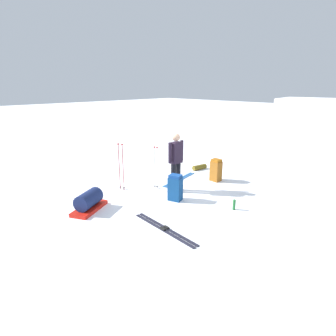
% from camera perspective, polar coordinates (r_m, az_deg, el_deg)
% --- Properties ---
extents(ground_plane, '(80.00, 80.00, 0.00)m').
position_cam_1_polar(ground_plane, '(8.31, 0.00, -4.63)').
color(ground_plane, white).
extents(skier_standing, '(0.22, 0.57, 1.70)m').
position_cam_1_polar(skier_standing, '(8.02, 1.60, 1.76)').
color(skier_standing, black).
rests_on(skier_standing, ground_plane).
extents(ski_pair_near, '(1.90, 0.29, 0.05)m').
position_cam_1_polar(ski_pair_near, '(6.23, -0.70, -12.18)').
color(ski_pair_near, black).
rests_on(ski_pair_near, ground_plane).
extents(ski_pair_far, '(0.50, 1.71, 0.05)m').
position_cam_1_polar(ski_pair_far, '(9.25, 2.32, -2.31)').
color(ski_pair_far, '#2C61A2').
rests_on(ski_pair_far, ground_plane).
extents(backpack_large_dark, '(0.40, 0.35, 0.72)m').
position_cam_1_polar(backpack_large_dark, '(7.55, 1.48, -4.01)').
color(backpack_large_dark, navy).
rests_on(backpack_large_dark, ground_plane).
extents(backpack_bright, '(0.32, 0.27, 0.72)m').
position_cam_1_polar(backpack_bright, '(9.18, 9.65, -0.46)').
color(backpack_bright, '#93551A').
rests_on(backpack_bright, ground_plane).
extents(ski_poles_planted_near, '(0.20, 0.11, 1.39)m').
position_cam_1_polar(ski_poles_planted_near, '(8.29, -9.46, 0.70)').
color(ski_poles_planted_near, maroon).
rests_on(ski_poles_planted_near, ground_plane).
extents(ski_poles_planted_far, '(0.16, 0.10, 1.28)m').
position_cam_1_polar(ski_poles_planted_far, '(8.30, -2.46, 0.52)').
color(ski_poles_planted_far, '#BCB4C3').
rests_on(ski_poles_planted_far, ground_plane).
extents(gear_sled, '(0.87, 1.12, 0.49)m').
position_cam_1_polar(gear_sled, '(7.28, -15.68, -6.55)').
color(gear_sled, red).
rests_on(gear_sled, ground_plane).
extents(sleeping_mat_rolled, '(0.29, 0.57, 0.18)m').
position_cam_1_polar(sleeping_mat_rolled, '(10.37, 6.37, 0.16)').
color(sleeping_mat_rolled, brown).
rests_on(sleeping_mat_rolled, ground_plane).
extents(thermos_bottle, '(0.07, 0.07, 0.26)m').
position_cam_1_polar(thermos_bottle, '(7.26, 13.19, -7.23)').
color(thermos_bottle, '#21682F').
rests_on(thermos_bottle, ground_plane).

